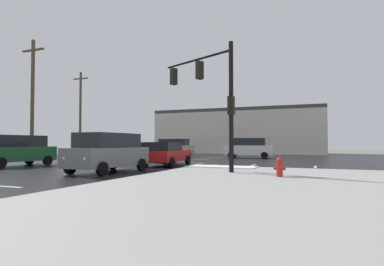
# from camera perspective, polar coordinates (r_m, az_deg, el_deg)

# --- Properties ---
(ground_plane) EXTENTS (120.00, 120.00, 0.00)m
(ground_plane) POSITION_cam_1_polar(r_m,az_deg,el_deg) (24.38, -3.32, -5.41)
(ground_plane) COLOR slate
(road_asphalt) EXTENTS (44.00, 44.00, 0.02)m
(road_asphalt) POSITION_cam_1_polar(r_m,az_deg,el_deg) (24.38, -3.32, -5.39)
(road_asphalt) COLOR black
(road_asphalt) RESTS_ON ground_plane
(snow_strip_curbside) EXTENTS (4.00, 1.60, 0.06)m
(snow_strip_curbside) POSITION_cam_1_polar(r_m,az_deg,el_deg) (18.82, 5.22, -5.95)
(snow_strip_curbside) COLOR white
(snow_strip_curbside) RESTS_ON sidewalk_corner
(lane_markings) EXTENTS (36.15, 36.15, 0.01)m
(lane_markings) POSITION_cam_1_polar(r_m,az_deg,el_deg) (22.63, -2.07, -5.63)
(lane_markings) COLOR silver
(lane_markings) RESTS_ON road_asphalt
(traffic_signal_mast) EXTENTS (4.58, 2.34, 6.30)m
(traffic_signal_mast) POSITION_cam_1_polar(r_m,az_deg,el_deg) (16.65, 3.47, 7.81)
(traffic_signal_mast) COLOR black
(traffic_signal_mast) RESTS_ON sidewalk_corner
(fire_hydrant) EXTENTS (0.48, 0.26, 0.79)m
(fire_hydrant) POSITION_cam_1_polar(r_m,az_deg,el_deg) (13.91, 15.24, -5.85)
(fire_hydrant) COLOR red
(fire_hydrant) RESTS_ON sidewalk_corner
(strip_building_background) EXTENTS (25.29, 8.00, 6.69)m
(strip_building_background) POSITION_cam_1_polar(r_m,az_deg,el_deg) (50.39, 8.30, 0.27)
(strip_building_background) COLOR beige
(strip_building_background) RESTS_ON ground_plane
(sedan_red) EXTENTS (2.28, 4.63, 1.58)m
(sedan_red) POSITION_cam_1_polar(r_m,az_deg,el_deg) (21.49, -4.51, -3.62)
(sedan_red) COLOR #B21919
(sedan_red) RESTS_ON road_asphalt
(suv_tan) EXTENTS (4.92, 2.38, 2.03)m
(suv_tan) POSITION_cam_1_polar(r_m,az_deg,el_deg) (39.04, -3.20, -2.46)
(suv_tan) COLOR tan
(suv_tan) RESTS_ON road_asphalt
(suv_green) EXTENTS (2.52, 4.97, 2.03)m
(suv_green) POSITION_cam_1_polar(r_m,az_deg,el_deg) (24.19, -28.64, -2.64)
(suv_green) COLOR #195933
(suv_green) RESTS_ON road_asphalt
(sedan_blue) EXTENTS (4.65, 2.32, 1.58)m
(sedan_blue) POSITION_cam_1_polar(r_m,az_deg,el_deg) (26.12, -7.53, -3.29)
(sedan_blue) COLOR navy
(sedan_blue) RESTS_ON road_asphalt
(suv_white) EXTENTS (4.99, 2.60, 2.03)m
(suv_white) POSITION_cam_1_polar(r_m,az_deg,el_deg) (33.42, 9.98, -2.54)
(suv_white) COLOR white
(suv_white) RESTS_ON road_asphalt
(suv_grey) EXTENTS (2.30, 4.89, 2.03)m
(suv_grey) POSITION_cam_1_polar(r_m,az_deg,el_deg) (17.30, -14.62, -3.22)
(suv_grey) COLOR slate
(suv_grey) RESTS_ON road_asphalt
(utility_pole_mid) EXTENTS (2.20, 0.28, 9.69)m
(utility_pole_mid) POSITION_cam_1_polar(r_m,az_deg,el_deg) (28.38, -26.41, 5.53)
(utility_pole_mid) COLOR brown
(utility_pole_mid) RESTS_ON ground_plane
(utility_pole_far) EXTENTS (2.20, 0.28, 10.32)m
(utility_pole_far) POSITION_cam_1_polar(r_m,az_deg,el_deg) (42.11, -19.16, 3.53)
(utility_pole_far) COLOR brown
(utility_pole_far) RESTS_ON ground_plane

